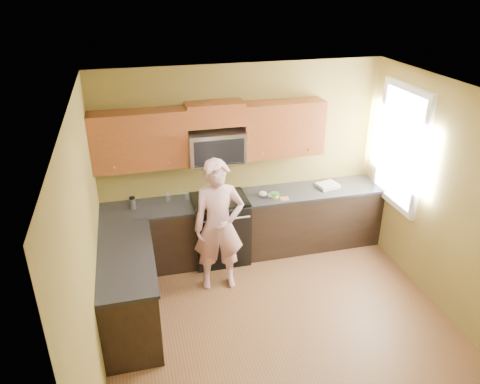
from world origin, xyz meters
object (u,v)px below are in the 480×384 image
object	(u,v)px
stove	(220,228)
travel_mug	(133,209)
woman	(219,226)
frying_pan	(213,201)
microwave	(217,161)
butter_tub	(275,197)

from	to	relation	value
stove	travel_mug	bearing A→B (deg)	177.86
woman	travel_mug	size ratio (longest dim) A/B	10.47
frying_pan	stove	bearing A→B (deg)	35.12
microwave	frying_pan	xyz separation A→B (m)	(-0.10, -0.19, -0.50)
stove	woman	distance (m)	0.76
stove	microwave	xyz separation A→B (m)	(0.00, 0.12, 0.97)
microwave	woman	distance (m)	0.95
microwave	woman	world-z (taller)	woman
butter_tub	travel_mug	xyz separation A→B (m)	(-1.93, 0.14, 0.00)
woman	butter_tub	size ratio (longest dim) A/B	14.39
microwave	butter_tub	bearing A→B (deg)	-16.32
microwave	woman	bearing A→B (deg)	-100.46
stove	microwave	bearing A→B (deg)	90.00
woman	frying_pan	bearing A→B (deg)	91.06
microwave	butter_tub	world-z (taller)	microwave
microwave	frying_pan	distance (m)	0.54
stove	travel_mug	size ratio (longest dim) A/B	5.64
microwave	travel_mug	xyz separation A→B (m)	(-1.16, -0.08, -0.53)
frying_pan	woman	bearing A→B (deg)	-89.02
frying_pan	butter_tub	size ratio (longest dim) A/B	3.94
travel_mug	stove	bearing A→B (deg)	-2.14
stove	woman	xyz separation A→B (m)	(-0.14, -0.63, 0.41)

